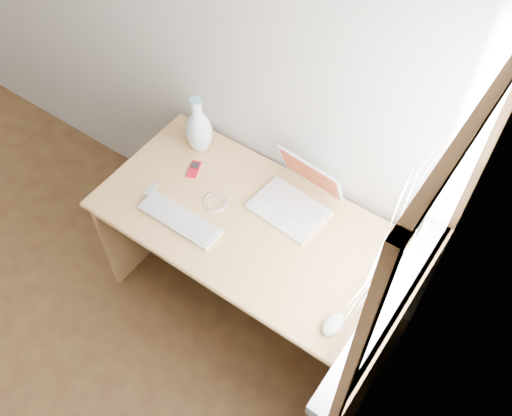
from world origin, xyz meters
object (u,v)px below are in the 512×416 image
Objects in this scene: desk at (263,237)px; external_keyboard at (179,219)px; vase at (199,130)px; laptop at (294,197)px.

external_keyboard is at bearing -136.28° from desk.
vase reaches higher than desk.
laptop is at bearing -2.64° from vase.
laptop reaches higher than external_keyboard.
laptop is 1.09× the size of vase.
desk is at bearing 44.27° from external_keyboard.
vase is (-0.44, 0.13, 0.33)m from desk.
laptop is 0.88× the size of external_keyboard.
laptop is at bearing 45.78° from external_keyboard.
vase reaches higher than external_keyboard.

